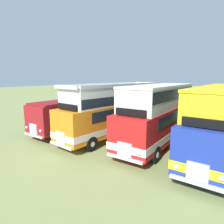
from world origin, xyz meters
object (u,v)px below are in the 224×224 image
object	(u,v)px
bus_first_in_row	(85,110)
bus_third_in_row	(159,112)
bus_fourth_in_row	(220,118)
bus_second_in_row	(117,108)

from	to	relation	value
bus_first_in_row	bus_third_in_row	world-z (taller)	bus_third_in_row
bus_third_in_row	bus_fourth_in_row	distance (m)	4.00
bus_third_in_row	bus_fourth_in_row	size ratio (longest dim) A/B	0.88
bus_first_in_row	bus_third_in_row	size ratio (longest dim) A/B	1.18
bus_first_in_row	bus_fourth_in_row	size ratio (longest dim) A/B	1.04
bus_second_in_row	bus_fourth_in_row	world-z (taller)	bus_second_in_row
bus_second_in_row	bus_third_in_row	world-z (taller)	bus_second_in_row
bus_first_in_row	bus_third_in_row	distance (m)	7.97
bus_first_in_row	bus_second_in_row	size ratio (longest dim) A/B	1.00
bus_first_in_row	bus_fourth_in_row	bearing A→B (deg)	0.97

